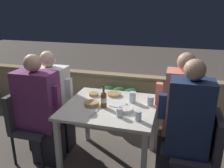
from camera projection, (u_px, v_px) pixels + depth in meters
name	position (u px, v px, depth m)	size (l,w,h in m)	color
ground_plane	(110.00, 163.00, 2.81)	(16.00, 16.00, 0.00)	#665B51
parapet_wall	(133.00, 94.00, 3.97)	(9.00, 0.18, 0.68)	tan
dining_table	(110.00, 113.00, 2.59)	(0.98, 0.91, 0.75)	silver
planter_hedge	(118.00, 103.00, 3.69)	(0.70, 0.47, 0.56)	brown
chair_left_near	(27.00, 120.00, 2.77)	(0.43, 0.42, 0.84)	#333338
person_purple_stripe	(40.00, 111.00, 2.67)	(0.51, 0.26, 1.29)	#282833
chair_left_far	(41.00, 109.00, 3.03)	(0.43, 0.42, 0.84)	#333338
person_white_polo	(54.00, 102.00, 2.94)	(0.50, 0.26, 1.27)	#282833
chair_right_near	(204.00, 148.00, 2.23)	(0.43, 0.42, 0.84)	#333338
person_navy_jumper	(185.00, 129.00, 2.23)	(0.48, 0.26, 1.35)	#282833
chair_right_far	(195.00, 129.00, 2.56)	(0.43, 0.42, 0.84)	#333338
person_coral_top	(179.00, 113.00, 2.56)	(0.47, 0.26, 1.34)	#282833
beer_bottle	(104.00, 99.00, 2.48)	(0.06, 0.06, 0.25)	brown
plate_0	(117.00, 103.00, 2.60)	(0.21, 0.21, 0.01)	white
bowl_0	(92.00, 103.00, 2.55)	(0.16, 0.16, 0.04)	tan
bowl_1	(125.00, 109.00, 2.41)	(0.16, 0.16, 0.04)	silver
bowl_2	(114.00, 94.00, 2.82)	(0.16, 0.16, 0.03)	tan
bowl_3	(94.00, 94.00, 2.82)	(0.12, 0.12, 0.03)	tan
glass_cup_0	(133.00, 97.00, 2.62)	(0.08, 0.08, 0.12)	silver
glass_cup_1	(119.00, 112.00, 2.29)	(0.06, 0.06, 0.09)	silver
glass_cup_2	(138.00, 116.00, 2.22)	(0.06, 0.06, 0.10)	silver
glass_cup_3	(150.00, 101.00, 2.55)	(0.07, 0.07, 0.10)	silver
fork_0	(94.00, 113.00, 2.37)	(0.04, 0.17, 0.01)	silver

